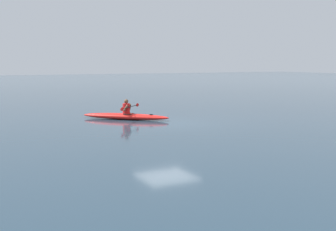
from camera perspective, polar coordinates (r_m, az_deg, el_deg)
name	(u,v)px	position (r m, az deg, el deg)	size (l,w,h in m)	color
ground_plane	(166,123)	(19.40, -0.22, -1.08)	(160.00, 160.00, 0.00)	#233847
kayak	(125,116)	(20.85, -5.73, -0.11)	(3.63, 3.58, 0.30)	red
kayaker	(127,107)	(20.77, -5.55, 1.08)	(1.71, 1.74, 0.70)	red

